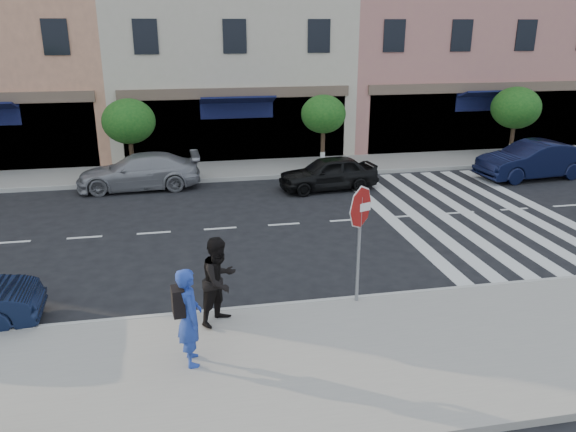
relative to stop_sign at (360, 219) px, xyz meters
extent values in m
plane|color=black|center=(-0.57, 1.67, -2.07)|extent=(120.00, 120.00, 0.00)
cube|color=gray|center=(-0.57, -2.08, -1.99)|extent=(60.00, 4.50, 0.15)
cube|color=gray|center=(-0.57, 12.67, -1.99)|extent=(60.00, 3.00, 0.15)
cube|color=beige|center=(-1.07, 18.67, 3.43)|extent=(11.00, 9.00, 11.00)
cube|color=#AE6B67|center=(10.93, 18.67, 4.43)|extent=(13.00, 9.00, 13.00)
cylinder|color=#473323|center=(-5.57, 12.47, -1.12)|extent=(0.18, 0.18, 1.60)
cylinder|color=silver|center=(-5.57, 12.47, -1.62)|extent=(0.20, 0.20, 0.60)
ellipsoid|color=#164D16|center=(-5.57, 12.47, 0.26)|extent=(2.10, 2.10, 1.79)
cylinder|color=#473323|center=(2.43, 12.47, -1.06)|extent=(0.18, 0.18, 1.71)
cylinder|color=silver|center=(2.43, 12.47, -1.62)|extent=(0.20, 0.20, 0.60)
ellipsoid|color=#164D16|center=(2.43, 12.47, 0.31)|extent=(1.90, 1.90, 1.62)
cylinder|color=#473323|center=(11.43, 12.47, -1.09)|extent=(0.18, 0.18, 1.65)
cylinder|color=silver|center=(11.43, 12.47, -1.62)|extent=(0.20, 0.20, 0.60)
ellipsoid|color=#164D16|center=(11.43, 12.47, 0.34)|extent=(2.20, 2.20, 1.87)
cylinder|color=gray|center=(0.00, 0.02, -0.72)|extent=(0.10, 0.10, 2.40)
cylinder|color=white|center=(0.00, 0.01, 0.27)|extent=(0.88, 0.36, 0.94)
cylinder|color=#9E1411|center=(0.00, -0.01, 0.27)|extent=(0.82, 0.35, 0.87)
cube|color=white|center=(0.00, -0.04, 0.27)|extent=(0.46, 0.20, 0.17)
imported|color=#223C9C|center=(-3.66, -1.71, -1.00)|extent=(0.51, 0.72, 1.84)
imported|color=black|center=(-3.03, -0.33, -0.99)|extent=(1.13, 1.13, 1.84)
imported|color=gray|center=(-5.22, 10.77, -1.40)|extent=(4.62, 1.94, 1.33)
imported|color=black|center=(1.82, 9.27, -1.43)|extent=(3.88, 1.90, 1.28)
imported|color=black|center=(10.41, 9.27, -1.31)|extent=(4.71, 2.02, 1.51)
camera|label=1|loc=(-3.65, -10.67, 3.88)|focal=35.00mm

